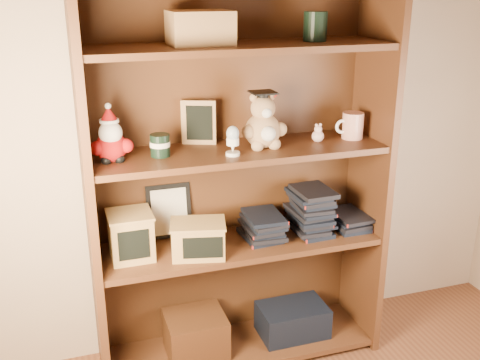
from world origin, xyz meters
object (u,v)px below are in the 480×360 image
at_px(teacher_mug, 352,126).
at_px(treats_box, 131,235).
at_px(grad_teddy_bear, 263,126).
at_px(bookcase, 236,186).

height_order(teacher_mug, treats_box, teacher_mug).
relative_size(teacher_mug, treats_box, 0.67).
relative_size(grad_teddy_bear, teacher_mug, 1.84).
distance_m(grad_teddy_bear, treats_box, 0.66).
bearing_deg(bookcase, teacher_mug, -5.90).
distance_m(bookcase, treats_box, 0.46).
bearing_deg(treats_box, teacher_mug, 0.05).
distance_m(bookcase, grad_teddy_bear, 0.28).
distance_m(grad_teddy_bear, teacher_mug, 0.40).
xyz_separation_m(grad_teddy_bear, treats_box, (-0.54, 0.01, -0.39)).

